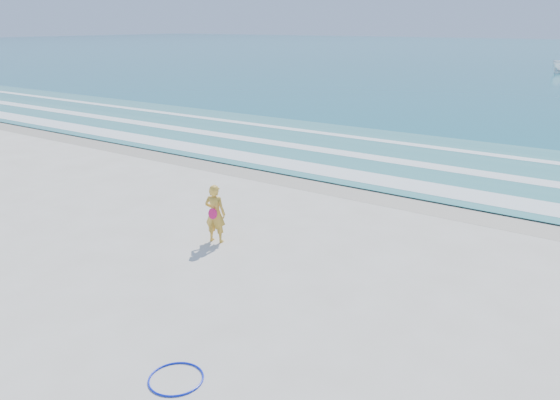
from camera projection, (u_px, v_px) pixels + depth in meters
The scene contains 8 objects.
ground at pixel (169, 297), 11.13m from camera, with size 400.00×400.00×0.00m, color silver.
wet_sand at pixel (367, 191), 18.14m from camera, with size 400.00×2.40×0.00m, color #B2A893.
shallow at pixel (423, 160), 22.02m from camera, with size 400.00×10.00×0.01m, color #59B7AD.
foam_near at pixel (384, 180), 19.14m from camera, with size 400.00×1.40×0.01m, color white.
foam_mid at pixel (415, 164), 21.40m from camera, with size 400.00×0.90×0.01m, color white.
foam_far at pixel (444, 149), 23.97m from camera, with size 400.00×0.60×0.01m, color white.
hoop at pixel (176, 379), 8.54m from camera, with size 0.87×0.87×0.03m, color #0B1FD2.
woman at pixel (215, 214), 13.70m from camera, with size 0.62×0.49×1.51m.
Camera 1 is at (7.57, -6.87, 5.32)m, focal length 35.00 mm.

